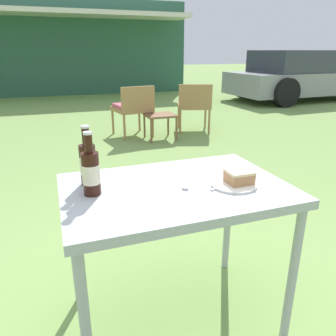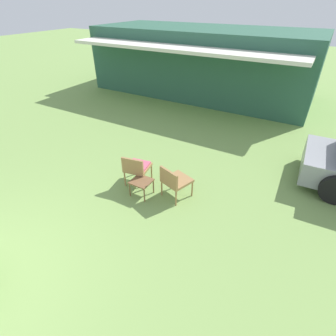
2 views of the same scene
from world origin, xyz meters
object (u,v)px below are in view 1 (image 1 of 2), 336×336
at_px(wicker_chair_plain, 194,103).
at_px(patio_table, 175,201).
at_px(cola_bottle_far, 91,172).
at_px(parked_car, 300,76).
at_px(wicker_chair_cushioned, 133,106).
at_px(cola_bottle_near, 88,163).
at_px(cake_on_plate, 237,180).
at_px(garden_side_table, 160,117).

xyz_separation_m(wicker_chair_plain, patio_table, (-1.76, -3.76, 0.19)).
bearing_deg(cola_bottle_far, patio_table, -5.47).
relative_size(parked_car, wicker_chair_cushioned, 5.10).
height_order(cola_bottle_near, cola_bottle_far, same).
bearing_deg(wicker_chair_cushioned, cake_on_plate, 73.42).
bearing_deg(cola_bottle_near, wicker_chair_plain, 59.69).
bearing_deg(cola_bottle_near, wicker_chair_cushioned, 73.44).
xyz_separation_m(wicker_chair_plain, garden_side_table, (-0.69, -0.29, -0.14)).
height_order(parked_car, patio_table, parked_car).
bearing_deg(cake_on_plate, patio_table, 162.74).
xyz_separation_m(wicker_chair_cushioned, cola_bottle_near, (-1.08, -3.63, 0.36)).
bearing_deg(garden_side_table, cake_on_plate, -102.79).
bearing_deg(cake_on_plate, cola_bottle_near, 159.34).
bearing_deg(patio_table, parked_car, 46.24).
distance_m(patio_table, cake_on_plate, 0.29).
distance_m(wicker_chair_plain, cake_on_plate, 4.13).
xyz_separation_m(cake_on_plate, cola_bottle_far, (-0.61, 0.11, 0.07)).
relative_size(parked_car, cola_bottle_near, 15.37).
height_order(wicker_chair_cushioned, cola_bottle_far, cola_bottle_far).
relative_size(wicker_chair_cushioned, garden_side_table, 1.79).
height_order(wicker_chair_cushioned, wicker_chair_plain, same).
distance_m(wicker_chair_plain, cola_bottle_far, 4.30).
relative_size(wicker_chair_plain, patio_table, 0.81).
relative_size(parked_car, cola_bottle_far, 15.37).
xyz_separation_m(parked_car, wicker_chair_cushioned, (-5.29, -2.51, -0.16)).
distance_m(wicker_chair_cushioned, cola_bottle_near, 3.80).
xyz_separation_m(cola_bottle_near, cola_bottle_far, (-0.00, -0.12, 0.00)).
distance_m(parked_car, cake_on_plate, 8.59).
bearing_deg(cola_bottle_far, garden_side_table, 67.55).
relative_size(parked_car, cake_on_plate, 20.09).
relative_size(wicker_chair_cushioned, cola_bottle_far, 3.01).
bearing_deg(wicker_chair_cushioned, parked_car, -164.36).
distance_m(parked_car, wicker_chair_cushioned, 5.86).
height_order(cake_on_plate, cola_bottle_near, cola_bottle_near).
bearing_deg(wicker_chair_plain, wicker_chair_cushioned, 17.40).
height_order(wicker_chair_cushioned, garden_side_table, wicker_chair_cushioned).
xyz_separation_m(wicker_chair_cushioned, wicker_chair_plain, (1.03, -0.02, -0.00)).
relative_size(wicker_chair_plain, garden_side_table, 1.79).
relative_size(parked_car, wicker_chair_plain, 5.10).
bearing_deg(cola_bottle_near, patio_table, -23.06).
xyz_separation_m(parked_car, cola_bottle_near, (-6.37, -6.13, 0.19)).
distance_m(cake_on_plate, cola_bottle_near, 0.66).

